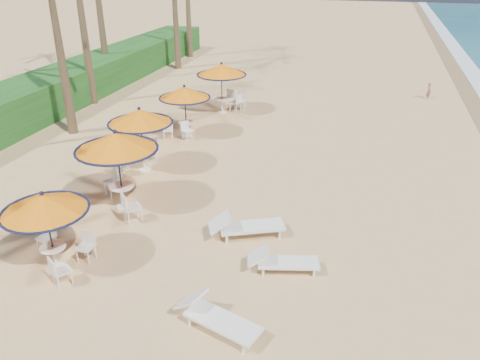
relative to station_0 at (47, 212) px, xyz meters
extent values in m
plane|color=tan|center=(4.80, -0.48, -1.66)|extent=(160.00, 160.00, 0.00)
cube|color=#194716|center=(-8.70, 10.52, -0.76)|extent=(3.00, 40.00, 1.80)
cylinder|color=black|center=(-0.03, -0.03, -0.57)|extent=(0.05, 0.05, 2.17)
cone|color=orange|center=(-0.03, -0.03, 0.28)|extent=(2.17, 2.17, 0.47)
torus|color=black|center=(-0.03, -0.03, 0.06)|extent=(2.17, 2.17, 0.07)
sphere|color=black|center=(-0.03, -0.03, 0.55)|extent=(0.11, 0.11, 0.11)
cylinder|color=white|center=(-0.03, -0.03, -1.01)|extent=(0.66, 0.66, 0.04)
cylinder|color=white|center=(-0.03, -0.03, -1.33)|extent=(0.08, 0.08, 0.66)
cylinder|color=black|center=(0.10, 3.39, -0.37)|extent=(0.06, 0.06, 2.57)
cone|color=orange|center=(0.10, 3.39, 0.64)|extent=(2.57, 2.57, 0.56)
torus|color=black|center=(0.10, 3.39, 0.38)|extent=(2.57, 2.57, 0.08)
sphere|color=black|center=(0.10, 3.39, 0.96)|extent=(0.13, 0.13, 0.13)
cylinder|color=white|center=(0.10, 3.39, -0.90)|extent=(0.78, 0.78, 0.04)
cylinder|color=white|center=(0.10, 3.39, -1.27)|extent=(0.09, 0.09, 0.78)
cylinder|color=black|center=(-0.54, 6.22, -0.46)|extent=(0.05, 0.05, 2.40)
cone|color=orange|center=(-0.54, 6.22, 0.48)|extent=(2.40, 2.40, 0.52)
torus|color=black|center=(-0.54, 6.22, 0.24)|extent=(2.40, 2.40, 0.07)
sphere|color=black|center=(-0.54, 6.22, 0.78)|extent=(0.12, 0.12, 0.12)
cylinder|color=white|center=(-0.54, 6.22, -0.95)|extent=(0.73, 0.73, 0.04)
cylinder|color=white|center=(-0.54, 6.22, -1.29)|extent=(0.08, 0.08, 0.73)
cylinder|color=black|center=(-0.34, 10.06, -0.52)|extent=(0.05, 0.05, 2.27)
cone|color=orange|center=(-0.34, 10.06, 0.36)|extent=(2.27, 2.27, 0.49)
torus|color=black|center=(-0.34, 10.06, 0.14)|extent=(2.27, 2.27, 0.07)
sphere|color=black|center=(-0.34, 10.06, 0.65)|extent=(0.12, 0.12, 0.12)
cylinder|color=white|center=(-0.34, 10.06, -0.99)|extent=(0.69, 0.69, 0.04)
cylinder|color=white|center=(-0.34, 10.06, -1.31)|extent=(0.08, 0.08, 0.69)
cylinder|color=black|center=(0.15, 13.80, -0.40)|extent=(0.05, 0.05, 2.51)
cone|color=orange|center=(0.15, 13.80, 0.58)|extent=(2.51, 2.51, 0.55)
torus|color=black|center=(0.15, 13.80, 0.33)|extent=(2.51, 2.51, 0.08)
sphere|color=black|center=(0.15, 13.80, 0.90)|extent=(0.13, 0.13, 0.13)
cylinder|color=white|center=(0.15, 13.80, -0.91)|extent=(0.76, 0.76, 0.04)
cylinder|color=white|center=(0.15, 13.80, -1.27)|extent=(0.09, 0.09, 0.76)
cube|color=white|center=(4.90, -1.07, -1.37)|extent=(1.84, 1.14, 0.07)
cube|color=white|center=(4.08, -0.80, -1.15)|extent=(0.74, 0.78, 0.43)
cube|color=white|center=(4.90, -1.07, -1.53)|extent=(0.06, 0.06, 0.24)
cube|color=white|center=(5.88, 1.48, -1.40)|extent=(1.68, 0.95, 0.07)
cube|color=white|center=(5.11, 1.28, -1.19)|extent=(0.65, 0.69, 0.39)
cube|color=white|center=(5.88, 1.48, -1.54)|extent=(0.06, 0.06, 0.22)
cube|color=white|center=(4.55, 2.86, -1.35)|extent=(2.00, 1.41, 0.08)
cube|color=white|center=(3.70, 2.47, -1.10)|extent=(0.86, 0.88, 0.47)
cube|color=white|center=(4.55, 2.86, -1.52)|extent=(0.07, 0.07, 0.27)
cone|color=brown|center=(-5.55, 9.08, 2.27)|extent=(0.44, 0.44, 7.85)
cone|color=brown|center=(-7.20, 13.51, 3.35)|extent=(0.44, 0.44, 10.00)
imported|color=#8C5B47|center=(10.62, 19.42, -1.18)|extent=(0.30, 0.39, 0.96)
camera|label=1|loc=(7.37, -8.43, 5.83)|focal=35.00mm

